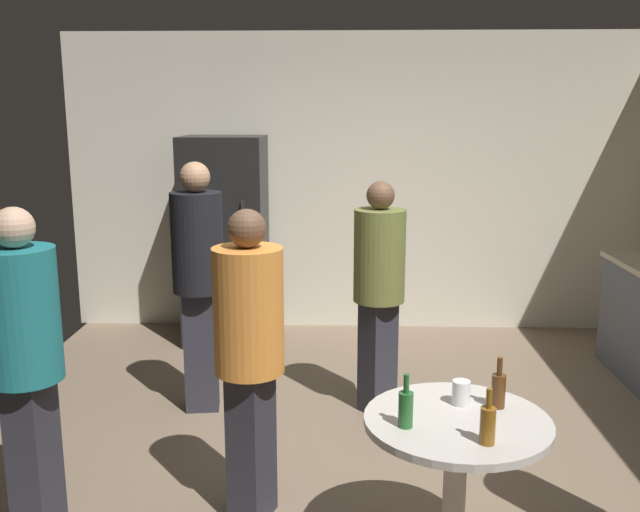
{
  "coord_description": "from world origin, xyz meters",
  "views": [
    {
      "loc": [
        -0.13,
        -3.79,
        2.03
      ],
      "look_at": [
        -0.26,
        0.11,
        1.2
      ],
      "focal_mm": 39.22,
      "sensor_mm": 36.0,
      "label": 1
    }
  ],
  "objects_px": {
    "beer_bottle_green": "(406,408)",
    "person_in_olive_shirt": "(379,280)",
    "plastic_cup_white": "(461,393)",
    "person_in_orange_shirt": "(249,344)",
    "person_in_black_shirt": "(198,268)",
    "refrigerator": "(226,240)",
    "beer_bottle_amber": "(488,424)",
    "beer_bottle_brown": "(498,389)",
    "foreground_table": "(456,441)",
    "person_in_teal_shirt": "(25,350)"
  },
  "relations": [
    {
      "from": "beer_bottle_green",
      "to": "person_in_olive_shirt",
      "type": "xyz_separation_m",
      "value": [
        -0.02,
        1.8,
        0.1
      ]
    },
    {
      "from": "plastic_cup_white",
      "to": "person_in_orange_shirt",
      "type": "distance_m",
      "value": 1.02
    },
    {
      "from": "beer_bottle_green",
      "to": "person_in_orange_shirt",
      "type": "bearing_deg",
      "value": 144.92
    },
    {
      "from": "person_in_black_shirt",
      "to": "person_in_olive_shirt",
      "type": "bearing_deg",
      "value": 83.89
    },
    {
      "from": "refrigerator",
      "to": "person_in_orange_shirt",
      "type": "height_order",
      "value": "refrigerator"
    },
    {
      "from": "beer_bottle_amber",
      "to": "beer_bottle_brown",
      "type": "height_order",
      "value": "same"
    },
    {
      "from": "beer_bottle_amber",
      "to": "beer_bottle_brown",
      "type": "xyz_separation_m",
      "value": [
        0.12,
        0.35,
        0.0
      ]
    },
    {
      "from": "plastic_cup_white",
      "to": "person_in_black_shirt",
      "type": "height_order",
      "value": "person_in_black_shirt"
    },
    {
      "from": "refrigerator",
      "to": "beer_bottle_amber",
      "type": "height_order",
      "value": "refrigerator"
    },
    {
      "from": "foreground_table",
      "to": "beer_bottle_amber",
      "type": "distance_m",
      "value": 0.31
    },
    {
      "from": "person_in_olive_shirt",
      "to": "person_in_orange_shirt",
      "type": "bearing_deg",
      "value": -70.71
    },
    {
      "from": "beer_bottle_amber",
      "to": "person_in_teal_shirt",
      "type": "bearing_deg",
      "value": 167.16
    },
    {
      "from": "beer_bottle_green",
      "to": "person_in_orange_shirt",
      "type": "relative_size",
      "value": 0.15
    },
    {
      "from": "beer_bottle_amber",
      "to": "beer_bottle_brown",
      "type": "relative_size",
      "value": 1.0
    },
    {
      "from": "person_in_orange_shirt",
      "to": "beer_bottle_amber",
      "type": "bearing_deg",
      "value": -9.67
    },
    {
      "from": "foreground_table",
      "to": "beer_bottle_green",
      "type": "relative_size",
      "value": 3.48
    },
    {
      "from": "refrigerator",
      "to": "person_in_teal_shirt",
      "type": "xyz_separation_m",
      "value": [
        -0.44,
        -2.96,
        0.03
      ]
    },
    {
      "from": "refrigerator",
      "to": "person_in_olive_shirt",
      "type": "distance_m",
      "value": 1.96
    },
    {
      "from": "refrigerator",
      "to": "person_in_black_shirt",
      "type": "distance_m",
      "value": 1.52
    },
    {
      "from": "beer_bottle_green",
      "to": "person_in_olive_shirt",
      "type": "distance_m",
      "value": 1.81
    },
    {
      "from": "beer_bottle_amber",
      "to": "person_in_teal_shirt",
      "type": "distance_m",
      "value": 2.1
    },
    {
      "from": "beer_bottle_green",
      "to": "plastic_cup_white",
      "type": "xyz_separation_m",
      "value": [
        0.27,
        0.23,
        -0.03
      ]
    },
    {
      "from": "beer_bottle_amber",
      "to": "person_in_olive_shirt",
      "type": "distance_m",
      "value": 1.97
    },
    {
      "from": "refrigerator",
      "to": "person_in_olive_shirt",
      "type": "xyz_separation_m",
      "value": [
        1.27,
        -1.49,
        0.01
      ]
    },
    {
      "from": "refrigerator",
      "to": "beer_bottle_green",
      "type": "xyz_separation_m",
      "value": [
        1.3,
        -3.29,
        -0.08
      ]
    },
    {
      "from": "plastic_cup_white",
      "to": "person_in_orange_shirt",
      "type": "bearing_deg",
      "value": 164.72
    },
    {
      "from": "beer_bottle_brown",
      "to": "plastic_cup_white",
      "type": "distance_m",
      "value": 0.16
    },
    {
      "from": "refrigerator",
      "to": "person_in_olive_shirt",
      "type": "bearing_deg",
      "value": -49.42
    },
    {
      "from": "plastic_cup_white",
      "to": "beer_bottle_green",
      "type": "bearing_deg",
      "value": -138.73
    },
    {
      "from": "person_in_olive_shirt",
      "to": "person_in_orange_shirt",
      "type": "xyz_separation_m",
      "value": [
        -0.69,
        -1.3,
        0.0
      ]
    },
    {
      "from": "beer_bottle_brown",
      "to": "beer_bottle_green",
      "type": "xyz_separation_m",
      "value": [
        -0.42,
        -0.21,
        0.0
      ]
    },
    {
      "from": "person_in_teal_shirt",
      "to": "person_in_olive_shirt",
      "type": "distance_m",
      "value": 2.26
    },
    {
      "from": "person_in_black_shirt",
      "to": "foreground_table",
      "type": "bearing_deg",
      "value": 33.4
    },
    {
      "from": "foreground_table",
      "to": "beer_bottle_amber",
      "type": "height_order",
      "value": "beer_bottle_amber"
    },
    {
      "from": "refrigerator",
      "to": "beer_bottle_brown",
      "type": "relative_size",
      "value": 7.83
    },
    {
      "from": "beer_bottle_brown",
      "to": "beer_bottle_green",
      "type": "height_order",
      "value": "same"
    },
    {
      "from": "plastic_cup_white",
      "to": "person_in_orange_shirt",
      "type": "height_order",
      "value": "person_in_orange_shirt"
    },
    {
      "from": "beer_bottle_amber",
      "to": "plastic_cup_white",
      "type": "distance_m",
      "value": 0.38
    },
    {
      "from": "foreground_table",
      "to": "person_in_orange_shirt",
      "type": "height_order",
      "value": "person_in_orange_shirt"
    },
    {
      "from": "foreground_table",
      "to": "plastic_cup_white",
      "type": "height_order",
      "value": "plastic_cup_white"
    },
    {
      "from": "foreground_table",
      "to": "person_in_black_shirt",
      "type": "distance_m",
      "value": 2.26
    },
    {
      "from": "refrigerator",
      "to": "person_in_orange_shirt",
      "type": "relative_size",
      "value": 1.15
    },
    {
      "from": "beer_bottle_amber",
      "to": "person_in_black_shirt",
      "type": "height_order",
      "value": "person_in_black_shirt"
    },
    {
      "from": "beer_bottle_green",
      "to": "person_in_black_shirt",
      "type": "relative_size",
      "value": 0.14
    },
    {
      "from": "beer_bottle_brown",
      "to": "plastic_cup_white",
      "type": "xyz_separation_m",
      "value": [
        -0.16,
        0.03,
        -0.03
      ]
    },
    {
      "from": "person_in_teal_shirt",
      "to": "plastic_cup_white",
      "type": "bearing_deg",
      "value": 4.75
    },
    {
      "from": "foreground_table",
      "to": "beer_bottle_amber",
      "type": "relative_size",
      "value": 3.48
    },
    {
      "from": "refrigerator",
      "to": "beer_bottle_amber",
      "type": "relative_size",
      "value": 7.83
    },
    {
      "from": "beer_bottle_brown",
      "to": "person_in_teal_shirt",
      "type": "bearing_deg",
      "value": 176.86
    },
    {
      "from": "refrigerator",
      "to": "person_in_teal_shirt",
      "type": "bearing_deg",
      "value": -98.41
    }
  ]
}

